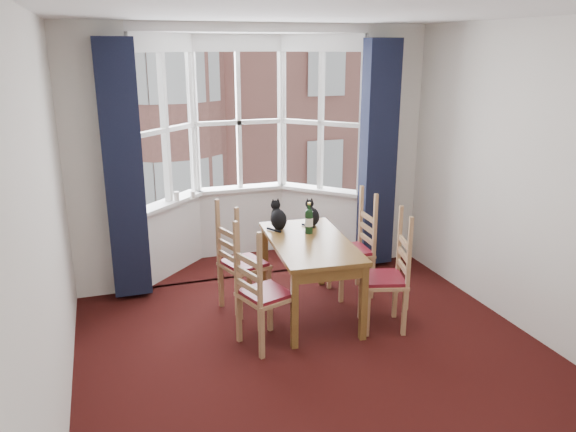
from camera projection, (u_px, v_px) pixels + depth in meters
name	position (u px, v px, depth m)	size (l,w,h in m)	color
floor	(331.00, 375.00, 4.56)	(4.50, 4.50, 0.00)	black
ceiling	(341.00, 9.00, 3.75)	(4.50, 4.50, 0.00)	white
wall_left	(45.00, 238.00, 3.55)	(4.50, 4.50, 0.00)	silver
wall_right	(552.00, 189.00, 4.77)	(4.50, 4.50, 0.00)	silver
wall_near	(571.00, 367.00, 2.12)	(4.00, 4.00, 0.00)	silver
wall_back_pier_left	(99.00, 165.00, 5.70)	(0.70, 0.12, 2.80)	silver
wall_back_pier_right	(389.00, 148.00, 6.70)	(0.70, 0.12, 2.80)	silver
bay_window	(244.00, 148.00, 6.66)	(2.76, 0.94, 2.80)	white
curtain_left	(123.00, 172.00, 5.62)	(0.38, 0.22, 2.60)	black
curtain_right	(378.00, 155.00, 6.48)	(0.38, 0.22, 2.60)	black
dining_table	(310.00, 250.00, 5.45)	(0.85, 1.44, 0.76)	brown
chair_left_near	(257.00, 298.00, 4.85)	(0.51, 0.52, 0.92)	#A77C51
chair_left_far	(236.00, 267.00, 5.54)	(0.51, 0.52, 0.92)	#A77C51
chair_right_near	(393.00, 280.00, 5.23)	(0.50, 0.51, 0.92)	#A77C51
chair_right_far	(359.00, 251.00, 5.96)	(0.42, 0.44, 0.92)	#A77C51
cat_left	(278.00, 218.00, 5.74)	(0.19, 0.25, 0.31)	black
cat_right	(312.00, 215.00, 5.87)	(0.16, 0.22, 0.28)	black
wine_bottle	(309.00, 220.00, 5.60)	(0.08, 0.08, 0.32)	black
candle_tall	(177.00, 196.00, 6.40)	(0.06, 0.06, 0.10)	white
candle_short	(193.00, 195.00, 6.49)	(0.06, 0.06, 0.09)	white
street	(132.00, 187.00, 35.57)	(80.00, 80.00, 0.00)	#333335
tenement_building	(152.00, 80.00, 16.81)	(18.40, 7.80, 15.20)	#A76356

